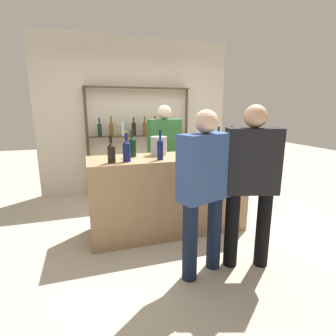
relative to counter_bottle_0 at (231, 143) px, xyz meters
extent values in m
plane|color=#B2A893|center=(-0.86, 0.03, -1.13)|extent=(16.00, 16.00, 0.00)
cube|color=#997551|center=(-0.86, 0.03, -0.63)|extent=(1.95, 0.67, 0.98)
cube|color=beige|center=(-0.86, 1.96, 0.27)|extent=(3.55, 0.12, 2.80)
cylinder|color=#4C3828|center=(-1.79, 1.78, -0.16)|extent=(0.05, 0.05, 1.93)
cylinder|color=#4C3828|center=(0.07, 1.78, -0.16)|extent=(0.05, 0.05, 1.93)
cube|color=#4C3828|center=(-0.86, 1.78, 0.80)|extent=(1.91, 0.18, 0.02)
cube|color=#4C3828|center=(-0.86, 1.78, -0.06)|extent=(1.91, 0.18, 0.02)
cylinder|color=black|center=(-1.57, 1.78, 0.05)|extent=(0.07, 0.07, 0.21)
cone|color=black|center=(-1.57, 1.78, 0.17)|extent=(0.07, 0.07, 0.03)
cylinder|color=black|center=(-1.57, 1.78, 0.23)|extent=(0.03, 0.03, 0.07)
cylinder|color=#232328|center=(-1.57, 1.78, 0.27)|extent=(0.03, 0.03, 0.01)
cylinder|color=brown|center=(-1.37, 1.78, 0.06)|extent=(0.07, 0.07, 0.22)
cone|color=brown|center=(-1.37, 1.78, 0.19)|extent=(0.07, 0.07, 0.03)
cylinder|color=brown|center=(-1.37, 1.78, 0.25)|extent=(0.03, 0.03, 0.10)
cylinder|color=gold|center=(-1.37, 1.78, 0.31)|extent=(0.03, 0.03, 0.01)
cylinder|color=silver|center=(-1.17, 1.78, 0.06)|extent=(0.07, 0.07, 0.23)
cone|color=silver|center=(-1.17, 1.78, 0.19)|extent=(0.07, 0.07, 0.03)
cylinder|color=silver|center=(-1.17, 1.78, 0.25)|extent=(0.03, 0.03, 0.09)
cylinder|color=gold|center=(-1.17, 1.78, 0.30)|extent=(0.03, 0.03, 0.01)
cylinder|color=black|center=(-0.96, 1.78, 0.06)|extent=(0.08, 0.08, 0.22)
cone|color=black|center=(-0.96, 1.78, 0.19)|extent=(0.08, 0.08, 0.03)
cylinder|color=black|center=(-0.96, 1.78, 0.24)|extent=(0.03, 0.03, 0.07)
cylinder|color=gold|center=(-0.96, 1.78, 0.28)|extent=(0.03, 0.03, 0.01)
cylinder|color=brown|center=(-0.76, 1.78, 0.06)|extent=(0.07, 0.07, 0.22)
cone|color=brown|center=(-0.76, 1.78, 0.19)|extent=(0.07, 0.07, 0.03)
cylinder|color=brown|center=(-0.76, 1.78, 0.24)|extent=(0.03, 0.03, 0.08)
cylinder|color=black|center=(-0.76, 1.78, 0.29)|extent=(0.03, 0.03, 0.01)
cylinder|color=brown|center=(-0.56, 1.78, 0.06)|extent=(0.08, 0.08, 0.23)
cone|color=brown|center=(-0.56, 1.78, 0.19)|extent=(0.08, 0.08, 0.04)
cylinder|color=brown|center=(-0.56, 1.78, 0.25)|extent=(0.03, 0.03, 0.08)
cylinder|color=black|center=(-0.56, 1.78, 0.29)|extent=(0.03, 0.03, 0.01)
cylinder|color=#0F1956|center=(-0.36, 1.78, 0.07)|extent=(0.07, 0.07, 0.24)
cone|color=#0F1956|center=(-0.36, 1.78, 0.20)|extent=(0.07, 0.07, 0.03)
cylinder|color=#0F1956|center=(-0.36, 1.78, 0.25)|extent=(0.03, 0.03, 0.08)
cylinder|color=#232328|center=(-0.36, 1.78, 0.30)|extent=(0.03, 0.03, 0.01)
cylinder|color=silver|center=(-0.15, 1.78, 0.06)|extent=(0.08, 0.08, 0.22)
cone|color=silver|center=(-0.15, 1.78, 0.18)|extent=(0.08, 0.08, 0.04)
cylinder|color=silver|center=(-0.15, 1.78, 0.24)|extent=(0.03, 0.03, 0.08)
cylinder|color=maroon|center=(-0.15, 1.78, 0.29)|extent=(0.03, 0.03, 0.01)
cylinder|color=silver|center=(0.00, 0.00, -0.03)|extent=(0.08, 0.08, 0.23)
cone|color=silver|center=(0.00, 0.00, 0.11)|extent=(0.08, 0.08, 0.03)
cylinder|color=silver|center=(0.00, 0.00, 0.16)|extent=(0.03, 0.03, 0.08)
cylinder|color=#232328|center=(0.00, 0.00, 0.21)|extent=(0.03, 0.03, 0.01)
cylinder|color=black|center=(-1.57, -0.16, -0.05)|extent=(0.08, 0.08, 0.18)
cone|color=black|center=(-1.57, -0.16, 0.06)|extent=(0.08, 0.08, 0.04)
cylinder|color=black|center=(-1.57, -0.16, 0.11)|extent=(0.03, 0.03, 0.07)
cylinder|color=black|center=(-1.57, -0.16, 0.16)|extent=(0.03, 0.03, 0.01)
cylinder|color=black|center=(-1.28, 0.14, -0.04)|extent=(0.09, 0.09, 0.21)
cone|color=black|center=(-1.28, 0.14, 0.09)|extent=(0.09, 0.09, 0.04)
cylinder|color=black|center=(-1.28, 0.14, 0.14)|extent=(0.03, 0.03, 0.07)
cylinder|color=#232328|center=(-1.28, 0.14, 0.18)|extent=(0.03, 0.03, 0.01)
cylinder|color=#0F1956|center=(-1.01, -0.14, -0.04)|extent=(0.07, 0.07, 0.21)
cone|color=#0F1956|center=(-1.01, -0.14, 0.09)|extent=(0.07, 0.07, 0.03)
cylinder|color=#0F1956|center=(-1.01, -0.14, 0.15)|extent=(0.03, 0.03, 0.09)
cylinder|color=black|center=(-1.01, -0.14, 0.20)|extent=(0.03, 0.03, 0.01)
cylinder|color=black|center=(-0.17, 0.03, -0.03)|extent=(0.08, 0.08, 0.23)
cone|color=black|center=(-0.17, 0.03, 0.11)|extent=(0.08, 0.08, 0.04)
cylinder|color=black|center=(-0.17, 0.03, 0.17)|extent=(0.03, 0.03, 0.08)
cylinder|color=gold|center=(-0.17, 0.03, 0.21)|extent=(0.03, 0.03, 0.01)
cylinder|color=#0F1956|center=(-1.40, -0.14, -0.04)|extent=(0.09, 0.09, 0.20)
cone|color=#0F1956|center=(-1.40, -0.14, 0.08)|extent=(0.09, 0.09, 0.04)
cylinder|color=#0F1956|center=(-1.40, -0.14, 0.14)|extent=(0.03, 0.03, 0.08)
cylinder|color=gold|center=(-1.40, -0.14, 0.19)|extent=(0.03, 0.03, 0.01)
cylinder|color=#B2B2B7|center=(-0.94, 0.17, -0.03)|extent=(0.20, 0.20, 0.23)
cylinder|color=#B2B2B7|center=(-0.94, 0.17, 0.09)|extent=(0.21, 0.21, 0.01)
cylinder|color=silver|center=(-0.40, 0.06, -0.06)|extent=(0.11, 0.11, 0.16)
sphere|color=tan|center=(-0.40, 0.03, -0.12)|extent=(0.02, 0.02, 0.02)
sphere|color=tan|center=(-0.42, 0.07, -0.11)|extent=(0.02, 0.02, 0.02)
sphere|color=tan|center=(-0.39, 0.09, -0.12)|extent=(0.02, 0.02, 0.02)
sphere|color=tan|center=(-0.37, 0.04, -0.07)|extent=(0.02, 0.02, 0.02)
sphere|color=tan|center=(-0.41, 0.07, -0.12)|extent=(0.02, 0.02, 0.02)
sphere|color=tan|center=(-0.39, 0.10, -0.10)|extent=(0.02, 0.02, 0.02)
sphere|color=tan|center=(-0.42, 0.07, -0.06)|extent=(0.02, 0.02, 0.02)
sphere|color=tan|center=(-0.41, 0.06, -0.09)|extent=(0.02, 0.02, 0.02)
cylinder|color=black|center=(-0.20, -1.01, -0.74)|extent=(0.14, 0.14, 0.78)
cylinder|color=black|center=(-0.50, -0.92, -0.74)|extent=(0.14, 0.14, 0.78)
cube|color=black|center=(-0.35, -0.97, -0.04)|extent=(0.53, 0.35, 0.62)
sphere|color=tan|center=(-0.35, -0.97, 0.37)|extent=(0.21, 0.21, 0.21)
cylinder|color=black|center=(-0.83, 0.80, -0.73)|extent=(0.14, 0.14, 0.78)
cylinder|color=black|center=(-0.52, 0.82, -0.73)|extent=(0.14, 0.14, 0.78)
cube|color=#2D6B38|center=(-0.67, 0.81, -0.03)|extent=(0.51, 0.25, 0.62)
sphere|color=beige|center=(-0.67, 0.81, 0.38)|extent=(0.21, 0.21, 0.21)
cylinder|color=#121C33|center=(-0.68, -0.90, -0.75)|extent=(0.14, 0.14, 0.76)
cylinder|color=#121C33|center=(-0.98, -1.00, -0.75)|extent=(0.14, 0.14, 0.76)
cube|color=navy|center=(-0.83, -0.95, -0.07)|extent=(0.54, 0.37, 0.60)
sphere|color=#DBB293|center=(-0.83, -0.95, 0.33)|extent=(0.20, 0.20, 0.20)
camera|label=1|loc=(-1.83, -3.02, 0.45)|focal=28.00mm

